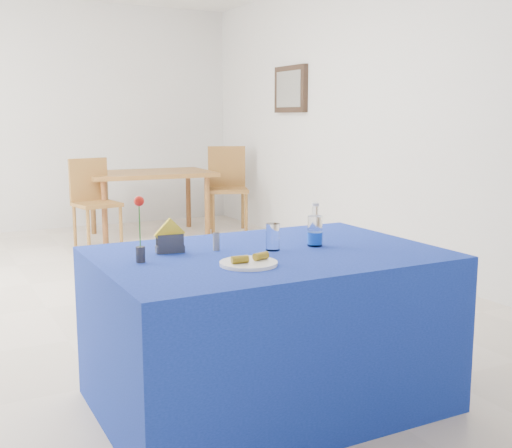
{
  "coord_description": "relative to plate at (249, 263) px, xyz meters",
  "views": [
    {
      "loc": [
        -1.3,
        -4.75,
        1.39
      ],
      "look_at": [
        0.01,
        -2.24,
        0.92
      ],
      "focal_mm": 45.0,
      "sensor_mm": 36.0,
      "label": 1
    }
  ],
  "objects": [
    {
      "name": "floor",
      "position": [
        0.07,
        2.34,
        -0.77
      ],
      "size": [
        7.0,
        7.0,
        0.0
      ],
      "primitive_type": "plane",
      "color": "beige",
      "rests_on": "ground"
    },
    {
      "name": "room_shell",
      "position": [
        0.07,
        2.34,
        0.98
      ],
      "size": [
        7.0,
        7.0,
        7.0
      ],
      "color": "silver",
      "rests_on": "ground"
    },
    {
      "name": "picture_frame",
      "position": [
        2.54,
        3.94,
        0.93
      ],
      "size": [
        0.06,
        0.64,
        0.52
      ],
      "primitive_type": "cube",
      "color": "black",
      "rests_on": "room_shell"
    },
    {
      "name": "picture_art",
      "position": [
        2.52,
        3.94,
        0.93
      ],
      "size": [
        0.02,
        0.52,
        0.4
      ],
      "primitive_type": "cube",
      "color": "#998C66",
      "rests_on": "room_shell"
    },
    {
      "name": "plate",
      "position": [
        0.0,
        0.0,
        0.0
      ],
      "size": [
        0.25,
        0.25,
        0.01
      ],
      "primitive_type": "cylinder",
      "color": "white",
      "rests_on": "blue_table"
    },
    {
      "name": "drinking_glass",
      "position": [
        0.24,
        0.22,
        0.06
      ],
      "size": [
        0.07,
        0.07,
        0.13
      ],
      "primitive_type": "cylinder",
      "color": "white",
      "rests_on": "blue_table"
    },
    {
      "name": "salt_shaker",
      "position": [
        0.0,
        0.35,
        0.04
      ],
      "size": [
        0.03,
        0.03,
        0.08
      ],
      "primitive_type": "cylinder",
      "color": "slate",
      "rests_on": "blue_table"
    },
    {
      "name": "pepper_shaker",
      "position": [
        0.01,
        0.35,
        0.04
      ],
      "size": [
        0.03,
        0.03,
        0.08
      ],
      "primitive_type": "cylinder",
      "color": "slate",
      "rests_on": "blue_table"
    },
    {
      "name": "blue_table",
      "position": [
        0.21,
        0.21,
        -0.39
      ],
      "size": [
        1.6,
        1.1,
        0.76
      ],
      "color": "navy",
      "rests_on": "floor"
    },
    {
      "name": "water_bottle",
      "position": [
        0.48,
        0.22,
        0.06
      ],
      "size": [
        0.08,
        0.08,
        0.21
      ],
      "color": "silver",
      "rests_on": "blue_table"
    },
    {
      "name": "napkin_holder",
      "position": [
        -0.21,
        0.4,
        0.04
      ],
      "size": [
        0.15,
        0.07,
        0.17
      ],
      "color": "#38383D",
      "rests_on": "blue_table"
    },
    {
      "name": "rose_vase",
      "position": [
        -0.4,
        0.27,
        0.13
      ],
      "size": [
        0.05,
        0.05,
        0.29
      ],
      "color": "#27262C",
      "rests_on": "blue_table"
    },
    {
      "name": "oak_table",
      "position": [
        1.15,
        4.85,
        -0.09
      ],
      "size": [
        1.5,
        1.02,
        0.76
      ],
      "color": "olive",
      "rests_on": "floor"
    },
    {
      "name": "chair_bg_left",
      "position": [
        0.39,
        4.45,
        -0.22
      ],
      "size": [
        0.49,
        0.49,
        0.95
      ],
      "rotation": [
        0.0,
        0.0,
        0.17
      ],
      "color": "brown",
      "rests_on": "floor"
    },
    {
      "name": "chair_bg_right",
      "position": [
        2.11,
        4.71,
        -0.17
      ],
      "size": [
        0.59,
        0.59,
        1.03
      ],
      "rotation": [
        0.0,
        0.0,
        -0.36
      ],
      "color": "brown",
      "rests_on": "floor"
    },
    {
      "name": "banana_pieces",
      "position": [
        0.01,
        -0.0,
        0.02
      ],
      "size": [
        0.19,
        0.07,
        0.03
      ],
      "color": "gold",
      "rests_on": "plate"
    }
  ]
}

